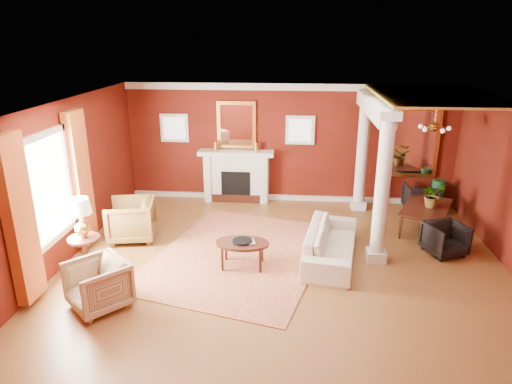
# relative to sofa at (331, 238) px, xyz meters

# --- Properties ---
(ground) EXTENTS (8.00, 8.00, 0.00)m
(ground) POSITION_rel_sofa_xyz_m (-0.86, -0.30, -0.42)
(ground) COLOR brown
(ground) RESTS_ON ground
(room_shell) EXTENTS (8.04, 7.04, 2.92)m
(room_shell) POSITION_rel_sofa_xyz_m (-0.86, -0.30, 1.59)
(room_shell) COLOR #5F120D
(room_shell) RESTS_ON ground
(fireplace) EXTENTS (1.85, 0.42, 1.29)m
(fireplace) POSITION_rel_sofa_xyz_m (-2.16, 3.02, 0.22)
(fireplace) COLOR silver
(fireplace) RESTS_ON ground
(overmantel_mirror) EXTENTS (0.95, 0.07, 1.15)m
(overmantel_mirror) POSITION_rel_sofa_xyz_m (-2.16, 3.16, 1.48)
(overmantel_mirror) COLOR #ECA945
(overmantel_mirror) RESTS_ON fireplace
(flank_window_left) EXTENTS (0.70, 0.07, 0.70)m
(flank_window_left) POSITION_rel_sofa_xyz_m (-3.71, 3.17, 1.38)
(flank_window_left) COLOR silver
(flank_window_left) RESTS_ON room_shell
(flank_window_right) EXTENTS (0.70, 0.07, 0.70)m
(flank_window_right) POSITION_rel_sofa_xyz_m (-0.61, 3.17, 1.38)
(flank_window_right) COLOR silver
(flank_window_right) RESTS_ON room_shell
(left_window) EXTENTS (0.21, 2.55, 2.60)m
(left_window) POSITION_rel_sofa_xyz_m (-4.76, -0.90, 1.00)
(left_window) COLOR white
(left_window) RESTS_ON room_shell
(column_front) EXTENTS (0.36, 0.36, 2.80)m
(column_front) POSITION_rel_sofa_xyz_m (0.84, 0.00, 1.00)
(column_front) COLOR silver
(column_front) RESTS_ON ground
(column_back) EXTENTS (0.36, 0.36, 2.80)m
(column_back) POSITION_rel_sofa_xyz_m (0.84, 2.70, 1.00)
(column_back) COLOR silver
(column_back) RESTS_ON ground
(header_beam) EXTENTS (0.30, 3.20, 0.32)m
(header_beam) POSITION_rel_sofa_xyz_m (0.84, 1.60, 2.20)
(header_beam) COLOR silver
(header_beam) RESTS_ON column_front
(amber_ceiling) EXTENTS (2.30, 3.40, 0.04)m
(amber_ceiling) POSITION_rel_sofa_xyz_m (1.99, 1.45, 2.45)
(amber_ceiling) COLOR gold
(amber_ceiling) RESTS_ON room_shell
(dining_mirror) EXTENTS (1.30, 0.07, 1.70)m
(dining_mirror) POSITION_rel_sofa_xyz_m (2.04, 3.16, 1.13)
(dining_mirror) COLOR #ECA945
(dining_mirror) RESTS_ON room_shell
(chandelier) EXTENTS (0.60, 0.62, 0.75)m
(chandelier) POSITION_rel_sofa_xyz_m (2.04, 1.50, 1.83)
(chandelier) COLOR #BE8B3B
(chandelier) RESTS_ON room_shell
(crown_trim) EXTENTS (8.00, 0.08, 0.16)m
(crown_trim) POSITION_rel_sofa_xyz_m (-0.86, 3.16, 2.40)
(crown_trim) COLOR silver
(crown_trim) RESTS_ON room_shell
(base_trim) EXTENTS (8.00, 0.08, 0.12)m
(base_trim) POSITION_rel_sofa_xyz_m (-0.86, 3.16, -0.36)
(base_trim) COLOR silver
(base_trim) RESTS_ON ground
(rug) EXTENTS (3.83, 4.53, 0.02)m
(rug) POSITION_rel_sofa_xyz_m (-1.72, -0.02, -0.42)
(rug) COLOR maroon
(rug) RESTS_ON ground
(sofa) EXTENTS (0.96, 2.24, 0.85)m
(sofa) POSITION_rel_sofa_xyz_m (0.00, 0.00, 0.00)
(sofa) COLOR white
(sofa) RESTS_ON ground
(armchair_leopard) EXTENTS (0.99, 1.04, 0.93)m
(armchair_leopard) POSITION_rel_sofa_xyz_m (-4.00, 0.53, 0.04)
(armchair_leopard) COLOR black
(armchair_leopard) RESTS_ON ground
(armchair_stripe) EXTENTS (1.11, 1.11, 0.83)m
(armchair_stripe) POSITION_rel_sofa_xyz_m (-3.65, -1.92, -0.01)
(armchair_stripe) COLOR tan
(armchair_stripe) RESTS_ON ground
(coffee_table) EXTENTS (0.96, 0.96, 0.49)m
(coffee_table) POSITION_rel_sofa_xyz_m (-1.61, -0.44, 0.02)
(coffee_table) COLOR black
(coffee_table) RESTS_ON ground
(coffee_book) EXTENTS (0.18, 0.06, 0.24)m
(coffee_book) POSITION_rel_sofa_xyz_m (-1.57, -0.46, 0.19)
(coffee_book) COLOR black
(coffee_book) RESTS_ON coffee_table
(side_table) EXTENTS (0.54, 0.54, 1.36)m
(side_table) POSITION_rel_sofa_xyz_m (-4.36, -0.82, 0.48)
(side_table) COLOR black
(side_table) RESTS_ON ground
(dining_table) EXTENTS (1.13, 1.63, 0.86)m
(dining_table) POSITION_rel_sofa_xyz_m (2.12, 1.51, 0.01)
(dining_table) COLOR black
(dining_table) RESTS_ON ground
(dining_chair_near) EXTENTS (0.85, 0.83, 0.69)m
(dining_chair_near) POSITION_rel_sofa_xyz_m (2.17, 0.39, -0.08)
(dining_chair_near) COLOR black
(dining_chair_near) RESTS_ON ground
(dining_chair_far) EXTENTS (0.73, 0.68, 0.72)m
(dining_chair_far) POSITION_rel_sofa_xyz_m (2.27, 2.67, -0.06)
(dining_chair_far) COLOR black
(dining_chair_far) RESTS_ON ground
(green_urn) EXTENTS (0.34, 0.34, 0.80)m
(green_urn) POSITION_rel_sofa_xyz_m (2.64, 2.62, -0.11)
(green_urn) COLOR #164522
(green_urn) RESTS_ON ground
(potted_plant) EXTENTS (0.62, 0.65, 0.41)m
(potted_plant) POSITION_rel_sofa_xyz_m (2.18, 1.50, 0.65)
(potted_plant) COLOR #26591E
(potted_plant) RESTS_ON dining_table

